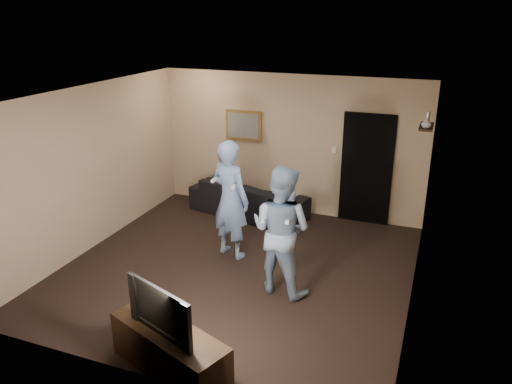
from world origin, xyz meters
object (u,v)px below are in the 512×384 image
at_px(wii_player_right, 281,230).
at_px(television, 167,308).
at_px(sofa, 248,198).
at_px(wii_player_left, 230,199).
at_px(tv_console, 170,351).

bearing_deg(wii_player_right, television, -105.88).
height_order(television, wii_player_right, wii_player_right).
xyz_separation_m(sofa, television, (0.84, -4.36, 0.46)).
relative_size(sofa, wii_player_left, 1.19).
bearing_deg(sofa, television, 113.81).
relative_size(sofa, television, 2.32).
distance_m(sofa, wii_player_right, 2.80).
xyz_separation_m(sofa, tv_console, (0.84, -4.36, -0.07)).
height_order(television, wii_player_left, wii_player_left).
xyz_separation_m(television, wii_player_left, (-0.48, 2.73, 0.15)).
bearing_deg(sofa, wii_player_left, 115.23).
xyz_separation_m(tv_console, television, (0.00, 0.00, 0.54)).
height_order(tv_console, television, television).
bearing_deg(television, sofa, 121.65).
relative_size(television, wii_player_right, 0.53).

